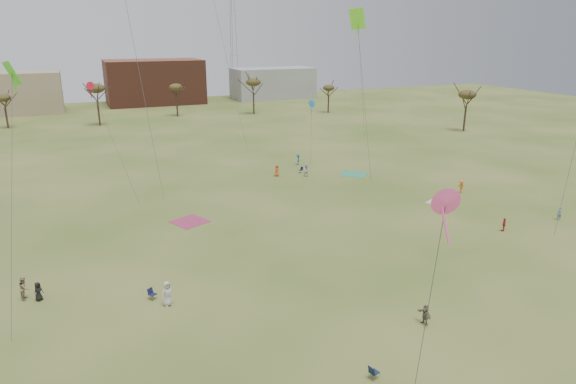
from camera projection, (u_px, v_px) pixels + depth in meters
name	position (u px, v px, depth m)	size (l,w,h in m)	color
ground	(352.00, 310.00, 36.74)	(260.00, 260.00, 0.00)	#3B561B
flyer_near_left	(167.00, 294.00, 37.09)	(0.93, 0.61, 1.91)	#BCBCBC
spectator_fore_a	(504.00, 225.00, 51.11)	(0.82, 0.34, 1.40)	red
spectator_fore_b	(24.00, 288.00, 38.03)	(0.86, 0.67, 1.77)	#907A5B
spectator_fore_c	(425.00, 315.00, 34.74)	(1.35, 0.43, 1.46)	brown
flyer_mid_a	(38.00, 291.00, 37.83)	(0.72, 0.47, 1.48)	black
flyer_mid_b	(461.00, 186.00, 63.33)	(1.08, 0.62, 1.67)	orange
flyer_mid_c	(559.00, 213.00, 54.21)	(0.54, 0.35, 1.47)	#6487A6
spectator_mid_e	(307.00, 171.00, 70.40)	(0.86, 0.67, 1.76)	#BABABA
flyer_far_b	(277.00, 171.00, 70.60)	(0.81, 0.52, 1.65)	#CB5722
flyer_far_c	(298.00, 159.00, 76.81)	(1.06, 0.61, 1.64)	#1C5183
blanket_cream	(442.00, 202.00, 59.97)	(3.06, 3.06, 0.03)	silver
blanket_plum	(190.00, 222.00, 53.84)	(3.30, 3.30, 0.03)	#A63359
blanket_olive	(354.00, 174.00, 71.87)	(3.37, 3.37, 0.03)	#36966A
camp_chair_left	(153.00, 296.00, 38.12)	(0.72, 0.73, 0.87)	#16183C
camp_chair_center	(374.00, 375.00, 29.39)	(0.65, 0.62, 0.87)	#15213A
camp_chair_right	(301.00, 171.00, 72.41)	(0.67, 0.64, 0.87)	#121633
kites_aloft	(205.00, 8.00, 54.74)	(63.94, 67.83, 27.78)	red
tree_line	(147.00, 95.00, 102.97)	(117.44, 49.32, 8.91)	#3A2B1E
building_brick	(154.00, 82.00, 142.09)	(26.00, 16.00, 12.00)	brown
building_grey	(273.00, 83.00, 153.84)	(24.00, 12.00, 9.00)	gray
radio_tower	(233.00, 33.00, 151.82)	(1.51, 1.72, 41.00)	#9EA3A8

